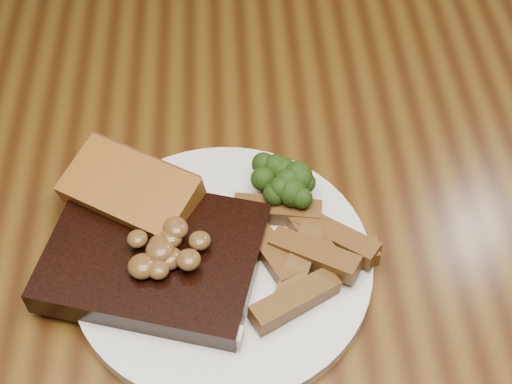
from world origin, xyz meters
TOP-DOWN VIEW (x-y plane):
  - dining_table at (0.00, 0.00)m, footprint 1.60×0.90m
  - chair_far at (0.06, 0.58)m, footprint 0.47×0.47m
  - plate at (-0.01, -0.07)m, footprint 0.32×0.32m
  - steak at (-0.08, -0.07)m, footprint 0.22×0.19m
  - steak_bone at (-0.08, -0.14)m, footprint 0.16×0.06m
  - mushroom_pile at (-0.06, -0.07)m, footprint 0.07×0.07m
  - garlic_bread at (-0.10, -0.01)m, footprint 0.14×0.12m
  - potato_wedges at (0.05, -0.08)m, footprint 0.11×0.11m
  - broccoli_cluster at (0.05, -0.01)m, footprint 0.07×0.07m

SIDE VIEW (x-z plane):
  - chair_far at x=0.06m, z-range 0.05..0.97m
  - dining_table at x=0.00m, z-range 0.28..1.03m
  - plate at x=-0.01m, z-range 0.75..0.76m
  - steak_bone at x=-0.08m, z-range 0.76..0.78m
  - potato_wedges at x=0.05m, z-range 0.76..0.79m
  - garlic_bread at x=-0.10m, z-range 0.76..0.79m
  - steak at x=-0.08m, z-range 0.76..0.79m
  - broccoli_cluster at x=0.05m, z-range 0.76..0.80m
  - mushroom_pile at x=-0.06m, z-range 0.79..0.82m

